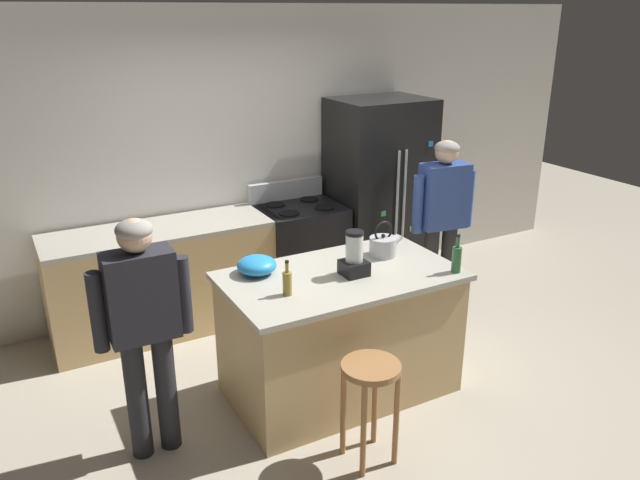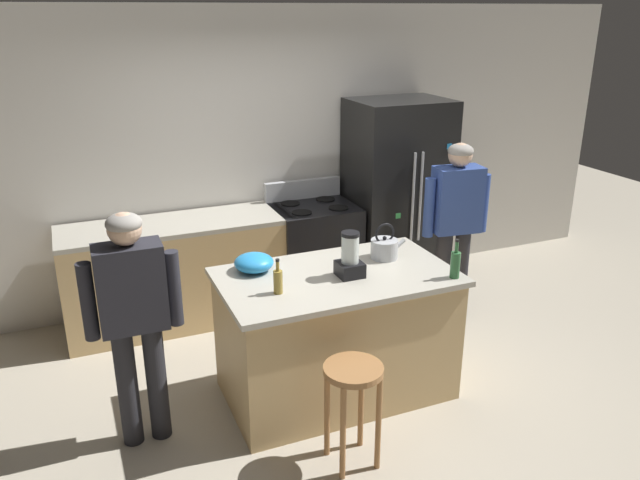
% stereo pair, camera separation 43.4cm
% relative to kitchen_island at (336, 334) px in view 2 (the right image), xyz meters
% --- Properties ---
extents(ground_plane, '(14.00, 14.00, 0.00)m').
position_rel_kitchen_island_xyz_m(ground_plane, '(0.00, 0.00, -0.47)').
color(ground_plane, '#B2A893').
extents(back_wall, '(8.00, 0.10, 2.70)m').
position_rel_kitchen_island_xyz_m(back_wall, '(0.00, 1.95, 0.88)').
color(back_wall, silver).
rests_on(back_wall, ground_plane).
extents(kitchen_island, '(1.63, 0.94, 0.94)m').
position_rel_kitchen_island_xyz_m(kitchen_island, '(0.00, 0.00, 0.00)').
color(kitchen_island, tan).
rests_on(kitchen_island, ground_plane).
extents(back_counter_run, '(2.00, 0.64, 0.94)m').
position_rel_kitchen_island_xyz_m(back_counter_run, '(-0.80, 1.55, -0.00)').
color(back_counter_run, tan).
rests_on(back_counter_run, ground_plane).
extents(refrigerator, '(0.90, 0.73, 1.87)m').
position_rel_kitchen_island_xyz_m(refrigerator, '(1.31, 1.50, 0.46)').
color(refrigerator, black).
rests_on(refrigerator, ground_plane).
extents(stove_range, '(0.76, 0.65, 1.12)m').
position_rel_kitchen_island_xyz_m(stove_range, '(0.45, 1.52, 0.01)').
color(stove_range, black).
rests_on(stove_range, ground_plane).
extents(person_by_island_left, '(0.59, 0.22, 1.56)m').
position_rel_kitchen_island_xyz_m(person_by_island_left, '(-1.36, -0.01, 0.47)').
color(person_by_island_left, '#26262B').
rests_on(person_by_island_left, ground_plane).
extents(person_by_sink_right, '(0.60, 0.27, 1.63)m').
position_rel_kitchen_island_xyz_m(person_by_sink_right, '(1.37, 0.60, 0.52)').
color(person_by_sink_right, '#26262B').
rests_on(person_by_sink_right, ground_plane).
extents(bar_stool, '(0.36, 0.36, 0.68)m').
position_rel_kitchen_island_xyz_m(bar_stool, '(-0.22, -0.74, 0.05)').
color(bar_stool, '#9E6B3D').
rests_on(bar_stool, ground_plane).
extents(blender_appliance, '(0.17, 0.17, 0.32)m').
position_rel_kitchen_island_xyz_m(blender_appliance, '(0.07, -0.06, 0.60)').
color(blender_appliance, black).
rests_on(blender_appliance, kitchen_island).
extents(bottle_olive_oil, '(0.07, 0.07, 0.28)m').
position_rel_kitchen_island_xyz_m(bottle_olive_oil, '(0.72, -0.36, 0.57)').
color(bottle_olive_oil, '#2D6638').
rests_on(bottle_olive_oil, kitchen_island).
extents(bottle_vinegar, '(0.06, 0.06, 0.24)m').
position_rel_kitchen_island_xyz_m(bottle_vinegar, '(-0.47, -0.13, 0.55)').
color(bottle_vinegar, olive).
rests_on(bottle_vinegar, kitchen_island).
extents(mixing_bowl, '(0.27, 0.27, 0.12)m').
position_rel_kitchen_island_xyz_m(mixing_bowl, '(-0.51, 0.28, 0.53)').
color(mixing_bowl, '#268CD8').
rests_on(mixing_bowl, kitchen_island).
extents(tea_kettle, '(0.28, 0.20, 0.27)m').
position_rel_kitchen_island_xyz_m(tea_kettle, '(0.45, 0.14, 0.54)').
color(tea_kettle, '#B7BABF').
rests_on(tea_kettle, kitchen_island).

